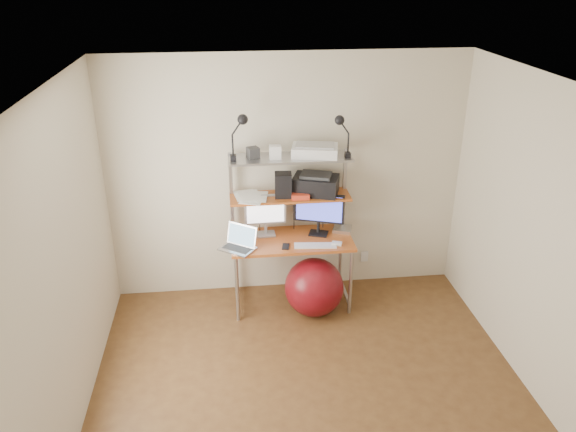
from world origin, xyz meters
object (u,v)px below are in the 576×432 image
object	(u,v)px
monitor_silver	(265,212)
exercise_ball	(314,287)
laptop	(240,243)
monitor_black	(319,210)
printer	(316,184)

from	to	relation	value
monitor_silver	exercise_ball	xyz separation A→B (m)	(0.45, -0.35, -0.69)
monitor_silver	laptop	distance (m)	0.43
monitor_black	exercise_ball	world-z (taller)	monitor_black
printer	exercise_ball	xyz separation A→B (m)	(-0.06, -0.37, -0.95)
laptop	printer	xyz separation A→B (m)	(0.78, 0.29, 0.46)
monitor_black	printer	world-z (taller)	printer
monitor_silver	printer	bearing A→B (deg)	0.31
laptop	exercise_ball	xyz separation A→B (m)	(0.72, -0.08, -0.49)
monitor_silver	monitor_black	world-z (taller)	monitor_black
monitor_black	monitor_silver	bearing A→B (deg)	-165.50
monitor_silver	printer	size ratio (longest dim) A/B	0.91
monitor_silver	laptop	size ratio (longest dim) A/B	1.12
laptop	monitor_silver	bearing A→B (deg)	80.63
printer	exercise_ball	size ratio (longest dim) A/B	0.86
laptop	printer	size ratio (longest dim) A/B	0.81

